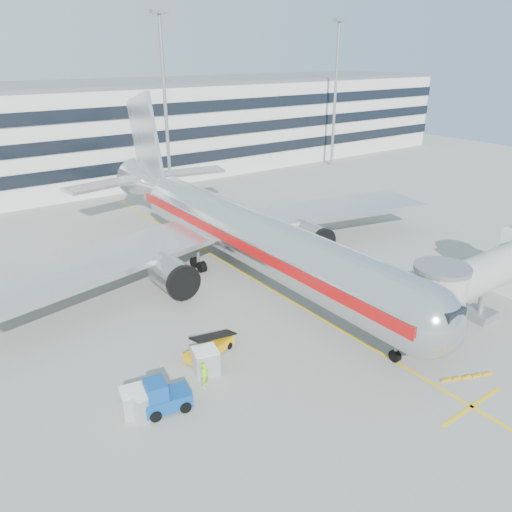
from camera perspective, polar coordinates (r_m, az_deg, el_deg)
ground at (r=41.75m, az=7.02°, el=-6.84°), size 180.00×180.00×0.00m
lead_in_line at (r=48.67m, az=-0.95°, el=-2.22°), size 0.25×70.00×0.01m
stop_bar at (r=34.68m, az=23.43°, el=-15.52°), size 6.00×0.25×0.01m
main_jet at (r=48.40m, az=-2.15°, el=3.03°), size 50.95×48.70×16.06m
jet_bridge at (r=44.83m, az=25.97°, el=-1.45°), size 17.80×4.50×7.00m
terminal at (r=88.84m, az=-19.55°, el=13.08°), size 150.00×24.25×15.60m
light_mast_centre at (r=76.17m, az=-10.43°, el=17.99°), size 2.40×1.20×25.45m
light_mast_east at (r=96.05m, az=9.12°, el=18.91°), size 2.40×1.20×25.45m
belt_loader at (r=36.47m, az=-5.36°, el=-10.43°), size 4.25×2.54×1.99m
baggage_tug at (r=31.76m, az=-10.56°, el=-15.56°), size 3.11×2.26×2.15m
cargo_container_left at (r=32.05m, az=-13.79°, el=-15.79°), size 1.74×1.74×1.58m
cargo_container_right at (r=34.62m, az=-5.80°, el=-11.82°), size 1.97×1.97×1.72m
cargo_container_front at (r=31.71m, az=-12.66°, el=-16.02°), size 1.82×1.82×1.68m
ramp_worker at (r=33.24m, az=-5.85°, el=-13.41°), size 0.76×0.64×1.77m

